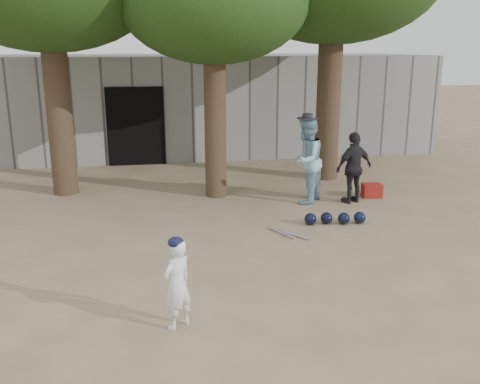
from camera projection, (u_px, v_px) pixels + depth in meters
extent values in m
plane|color=#937C5E|center=(212.00, 271.00, 8.11)|extent=(70.00, 70.00, 0.00)
imported|color=white|center=(177.00, 284.00, 6.37)|extent=(0.49, 0.47, 1.12)
imported|color=#80AEC6|center=(306.00, 160.00, 11.43)|extent=(1.11, 1.15, 1.86)
imported|color=black|center=(354.00, 168.00, 11.46)|extent=(0.98, 0.64, 1.54)
cube|color=maroon|center=(372.00, 190.00, 12.03)|extent=(0.45, 0.36, 0.30)
cube|color=gray|center=(178.00, 110.00, 15.31)|extent=(16.00, 0.35, 3.00)
cube|color=black|center=(136.00, 126.00, 15.02)|extent=(1.60, 0.08, 2.20)
cube|color=slate|center=(173.00, 102.00, 17.68)|extent=(16.00, 5.00, 3.00)
sphere|color=black|center=(310.00, 219.00, 10.17)|extent=(0.23, 0.23, 0.23)
sphere|color=black|center=(327.00, 218.00, 10.22)|extent=(0.23, 0.23, 0.23)
sphere|color=black|center=(344.00, 218.00, 10.21)|extent=(0.23, 0.23, 0.23)
sphere|color=black|center=(360.00, 218.00, 10.26)|extent=(0.23, 0.23, 0.23)
cylinder|color=silver|center=(282.00, 233.00, 9.70)|extent=(0.36, 0.68, 0.06)
cylinder|color=silver|center=(293.00, 234.00, 9.61)|extent=(0.49, 0.60, 0.06)
cylinder|color=brown|center=(56.00, 72.00, 11.66)|extent=(0.56, 0.56, 5.50)
cylinder|color=brown|center=(215.00, 84.00, 11.53)|extent=(0.48, 0.48, 5.00)
ellipsoid|color=#284C19|center=(214.00, 1.00, 11.08)|extent=(4.00, 4.00, 2.60)
cylinder|color=brown|center=(330.00, 62.00, 13.05)|extent=(0.60, 0.60, 5.80)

